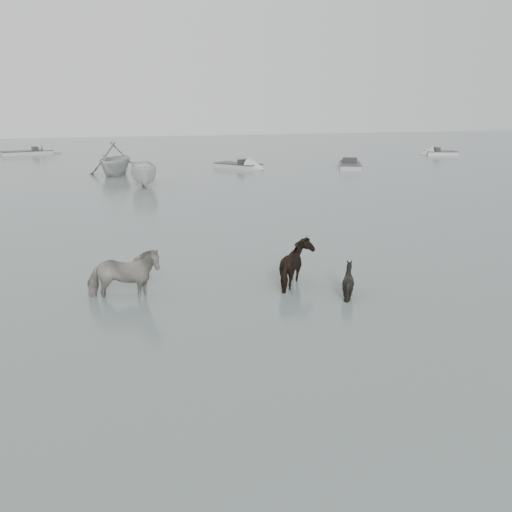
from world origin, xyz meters
name	(u,v)px	position (x,y,z in m)	size (l,w,h in m)	color
ground	(252,290)	(0.00, 0.00, 0.00)	(140.00, 140.00, 0.00)	#4C5A57
pony_pinto	(123,268)	(-3.55, 0.26, 0.85)	(0.92, 2.02, 1.71)	black
pony_dark	(299,260)	(1.41, 0.11, 0.76)	(1.51, 1.29, 1.52)	black
pony_black	(348,276)	(2.46, -1.08, 0.55)	(0.89, 1.00, 1.11)	black
rowboat_trail	(115,157)	(-3.10, 26.93, 1.25)	(4.11, 4.76, 2.51)	#B0B2B0
boat_small	(144,173)	(-1.51, 21.15, 0.82)	(1.59, 4.23, 1.64)	silver
skiff_port	(350,163)	(14.75, 26.62, 0.38)	(5.66, 1.60, 0.75)	gray
skiff_mid	(238,163)	(6.25, 28.75, 0.38)	(5.14, 1.60, 0.75)	#9B9D9B
skiff_star	(441,151)	(27.53, 34.14, 0.38)	(3.99, 1.60, 0.75)	#A5A6A1
skiff_far	(27,151)	(-11.07, 44.73, 0.38)	(6.47, 1.60, 0.75)	gray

